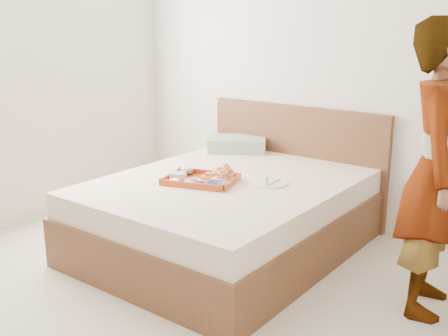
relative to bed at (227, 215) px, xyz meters
name	(u,v)px	position (x,y,z in m)	size (l,w,h in m)	color
ground	(134,305)	(0.07, -1.00, -0.27)	(3.50, 4.00, 0.01)	beige
wall_back	(307,64)	(0.07, 1.00, 1.04)	(3.50, 0.01, 2.60)	silver
bed	(227,215)	(0.00, 0.00, 0.00)	(1.65, 2.00, 0.53)	brown
headboard	(295,161)	(0.00, 0.97, 0.21)	(1.65, 0.06, 0.95)	brown
pillow	(237,144)	(-0.48, 0.79, 0.32)	(0.50, 0.34, 0.12)	#9DB49E
tray	(201,179)	(-0.12, -0.15, 0.29)	(0.49, 0.35, 0.04)	#B9551E
prawn_plate	(223,180)	(0.01, -0.06, 0.28)	(0.17, 0.17, 0.01)	white
navy_bowl_big	(216,185)	(0.07, -0.21, 0.30)	(0.14, 0.14, 0.03)	#171D40
sauce_dish	(199,184)	(-0.04, -0.26, 0.29)	(0.07, 0.07, 0.03)	black
meat_plate	(193,180)	(-0.15, -0.20, 0.28)	(0.12, 0.12, 0.01)	white
bread_plate	(209,176)	(-0.13, -0.04, 0.28)	(0.12, 0.12, 0.01)	orange
salad_bowl	(186,172)	(-0.30, -0.10, 0.29)	(0.11, 0.11, 0.03)	#171D40
plastic_tub	(178,176)	(-0.28, -0.22, 0.30)	(0.10, 0.08, 0.04)	silver
cheese_round	(174,181)	(-0.23, -0.31, 0.29)	(0.07, 0.07, 0.02)	white
dinner_plate	(270,183)	(0.30, 0.11, 0.27)	(0.25, 0.25, 0.01)	white
person	(438,171)	(1.43, 0.05, 0.57)	(0.61, 0.40, 1.66)	beige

